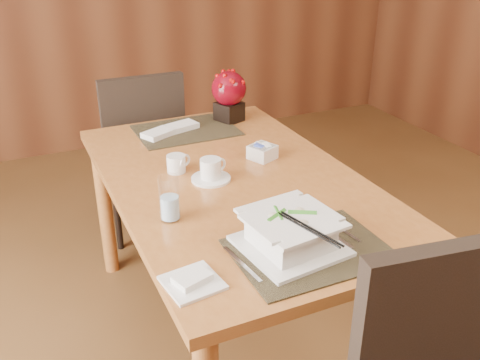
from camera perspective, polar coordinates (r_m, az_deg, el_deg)
name	(u,v)px	position (r m, az deg, el deg)	size (l,w,h in m)	color
dining_table	(235,200)	(2.07, -0.57, -2.18)	(0.90, 1.50, 0.75)	#AC662F
placemat_near	(310,251)	(1.60, 7.52, -7.48)	(0.45, 0.33, 0.01)	black
placemat_far	(186,130)	(2.49, -5.75, 5.31)	(0.45, 0.33, 0.01)	black
soup_setting	(291,233)	(1.58, 5.41, -5.67)	(0.31, 0.31, 0.11)	white
coffee_cup	(211,171)	(1.99, -3.14, 0.96)	(0.15, 0.15, 0.08)	white
water_glass	(169,198)	(1.73, -7.54, -1.96)	(0.07, 0.07, 0.15)	silver
creamer_jug	(176,164)	(2.07, -6.82, 1.74)	(0.09, 0.09, 0.07)	white
sugar_caddy	(262,152)	(2.18, 2.40, 2.98)	(0.09, 0.09, 0.06)	white
berry_decor	(229,93)	(2.57, -1.19, 9.25)	(0.17, 0.17, 0.24)	black
napkins_far	(172,129)	(2.47, -7.25, 5.39)	(0.27, 0.10, 0.02)	white
bread_plate	(192,283)	(1.46, -5.10, -10.85)	(0.14, 0.14, 0.01)	white
far_chair	(141,147)	(2.91, -10.49, 3.46)	(0.45, 0.45, 0.95)	black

